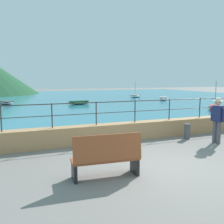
{
  "coord_description": "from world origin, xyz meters",
  "views": [
    {
      "loc": [
        -3.84,
        -5.77,
        2.43
      ],
      "look_at": [
        0.02,
        3.7,
        1.1
      ],
      "focal_mm": 39.82,
      "sensor_mm": 36.0,
      "label": 1
    }
  ],
  "objects_px": {
    "bollard": "(187,131)",
    "person_walking": "(217,118)",
    "boat_3": "(6,103)",
    "boat_5": "(136,96)",
    "boat_2": "(163,98)",
    "boat_6": "(215,107)",
    "bench_main": "(107,156)",
    "boat_4": "(79,102)"
  },
  "relations": [
    {
      "from": "bollard",
      "to": "person_walking",
      "type": "bearing_deg",
      "value": -61.09
    },
    {
      "from": "boat_3",
      "to": "bollard",
      "type": "bearing_deg",
      "value": -67.93
    },
    {
      "from": "person_walking",
      "to": "boat_5",
      "type": "relative_size",
      "value": 0.72
    },
    {
      "from": "boat_2",
      "to": "boat_6",
      "type": "xyz_separation_m",
      "value": [
        -1.53,
        -9.55,
        0.01
      ]
    },
    {
      "from": "bench_main",
      "to": "boat_3",
      "type": "bearing_deg",
      "value": 97.3
    },
    {
      "from": "boat_4",
      "to": "boat_6",
      "type": "bearing_deg",
      "value": -41.89
    },
    {
      "from": "bench_main",
      "to": "boat_5",
      "type": "xyz_separation_m",
      "value": [
        13.47,
        24.26,
        -0.3
      ]
    },
    {
      "from": "bollard",
      "to": "boat_4",
      "type": "bearing_deg",
      "value": 92.31
    },
    {
      "from": "boat_2",
      "to": "boat_6",
      "type": "height_order",
      "value": "boat_6"
    },
    {
      "from": "bench_main",
      "to": "person_walking",
      "type": "distance_m",
      "value": 5.38
    },
    {
      "from": "bollard",
      "to": "boat_3",
      "type": "bearing_deg",
      "value": 112.07
    },
    {
      "from": "boat_5",
      "to": "boat_4",
      "type": "bearing_deg",
      "value": -145.54
    },
    {
      "from": "bollard",
      "to": "boat_2",
      "type": "relative_size",
      "value": 0.26
    },
    {
      "from": "boat_5",
      "to": "boat_2",
      "type": "bearing_deg",
      "value": -78.54
    },
    {
      "from": "boat_6",
      "to": "bollard",
      "type": "bearing_deg",
      "value": -140.13
    },
    {
      "from": "boat_5",
      "to": "boat_6",
      "type": "bearing_deg",
      "value": -91.97
    },
    {
      "from": "bench_main",
      "to": "boat_2",
      "type": "bearing_deg",
      "value": 52.9
    },
    {
      "from": "bollard",
      "to": "boat_3",
      "type": "height_order",
      "value": "bollard"
    },
    {
      "from": "boat_2",
      "to": "boat_4",
      "type": "xyz_separation_m",
      "value": [
        -10.55,
        -1.46,
        0.0
      ]
    },
    {
      "from": "person_walking",
      "to": "bench_main",
      "type": "bearing_deg",
      "value": -162.81
    },
    {
      "from": "boat_6",
      "to": "boat_2",
      "type": "bearing_deg",
      "value": 80.88
    },
    {
      "from": "boat_4",
      "to": "person_walking",
      "type": "bearing_deg",
      "value": -85.85
    },
    {
      "from": "person_walking",
      "to": "boat_3",
      "type": "relative_size",
      "value": 0.71
    },
    {
      "from": "boat_2",
      "to": "boat_5",
      "type": "xyz_separation_m",
      "value": [
        -1.03,
        5.08,
        0.01
      ]
    },
    {
      "from": "bench_main",
      "to": "boat_4",
      "type": "height_order",
      "value": "bench_main"
    },
    {
      "from": "bench_main",
      "to": "person_walking",
      "type": "height_order",
      "value": "person_walking"
    },
    {
      "from": "bollard",
      "to": "boat_5",
      "type": "relative_size",
      "value": 0.26
    },
    {
      "from": "boat_2",
      "to": "boat_5",
      "type": "relative_size",
      "value": 0.99
    },
    {
      "from": "person_walking",
      "to": "boat_5",
      "type": "distance_m",
      "value": 24.17
    },
    {
      "from": "boat_2",
      "to": "boat_3",
      "type": "relative_size",
      "value": 0.98
    },
    {
      "from": "boat_4",
      "to": "boat_5",
      "type": "xyz_separation_m",
      "value": [
        9.52,
        6.54,
        0.01
      ]
    },
    {
      "from": "bollard",
      "to": "boat_4",
      "type": "relative_size",
      "value": 0.27
    },
    {
      "from": "boat_5",
      "to": "bench_main",
      "type": "bearing_deg",
      "value": -119.05
    },
    {
      "from": "boat_4",
      "to": "boat_5",
      "type": "relative_size",
      "value": 0.97
    },
    {
      "from": "person_walking",
      "to": "bollard",
      "type": "bearing_deg",
      "value": 118.91
    },
    {
      "from": "bench_main",
      "to": "person_walking",
      "type": "xyz_separation_m",
      "value": [
        5.12,
        1.58,
        0.42
      ]
    },
    {
      "from": "bollard",
      "to": "boat_4",
      "type": "xyz_separation_m",
      "value": [
        -0.61,
        15.12,
        -0.06
      ]
    },
    {
      "from": "bollard",
      "to": "boat_4",
      "type": "distance_m",
      "value": 15.13
    },
    {
      "from": "bench_main",
      "to": "boat_4",
      "type": "bearing_deg",
      "value": 77.44
    },
    {
      "from": "bollard",
      "to": "bench_main",
      "type": "bearing_deg",
      "value": -150.28
    },
    {
      "from": "bench_main",
      "to": "boat_2",
      "type": "distance_m",
      "value": 24.04
    },
    {
      "from": "boat_3",
      "to": "boat_4",
      "type": "height_order",
      "value": "same"
    }
  ]
}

